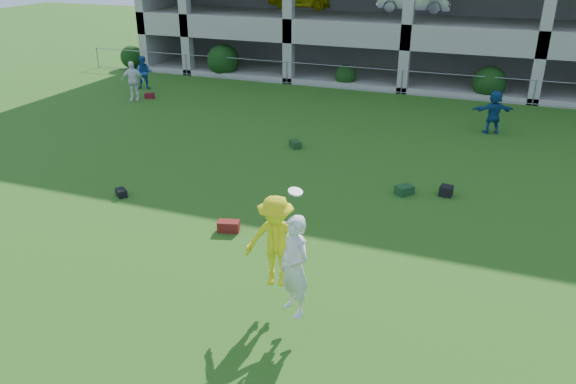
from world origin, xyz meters
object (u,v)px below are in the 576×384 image
at_px(bystander_d, 494,112).
at_px(crate_d, 446,191).
at_px(bystander_a, 144,73).
at_px(frisbee_contest, 281,248).
at_px(bystander_b, 133,81).

xyz_separation_m(bystander_d, crate_d, (-0.97, -6.74, -0.70)).
bearing_deg(bystander_a, frisbee_contest, -80.19).
xyz_separation_m(bystander_a, bystander_d, (16.76, -1.39, 0.02)).
distance_m(bystander_a, bystander_b, 2.24).
relative_size(bystander_b, bystander_d, 1.08).
xyz_separation_m(bystander_b, frisbee_contest, (12.58, -13.08, 0.57)).
distance_m(bystander_a, crate_d, 17.77).
xyz_separation_m(bystander_b, crate_d, (15.01, -6.03, -0.77)).
height_order(bystander_a, frisbee_contest, frisbee_contest).
height_order(bystander_b, bystander_d, bystander_b).
relative_size(bystander_a, bystander_b, 0.90).
xyz_separation_m(bystander_a, bystander_b, (0.78, -2.10, 0.09)).
bearing_deg(crate_d, bystander_b, 158.11).
bearing_deg(crate_d, frisbee_contest, -109.03).
xyz_separation_m(bystander_d, frisbee_contest, (-3.40, -13.78, 0.64)).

